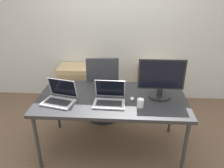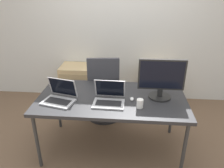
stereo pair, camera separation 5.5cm
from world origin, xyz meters
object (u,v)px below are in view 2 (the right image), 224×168
object	(u,v)px
laptop_left	(60,97)
monitor	(161,79)
laptop_right	(109,98)
mouse	(132,99)
office_chair	(104,96)
cabinet_left	(78,84)
cabinet_right	(155,87)
coffee_cup_white	(140,103)
coffee_cup_brown	(107,88)

from	to	relation	value
laptop_left	monitor	world-z (taller)	monitor
laptop_right	mouse	xyz separation A→B (m)	(0.26, 0.07, -0.03)
office_chair	laptop_right	xyz separation A→B (m)	(0.16, -0.81, 0.41)
cabinet_left	monitor	xyz separation A→B (m)	(1.28, -1.16, 0.65)
cabinet_left	cabinet_right	bearing A→B (deg)	0.00
cabinet_left	cabinet_right	size ratio (longest dim) A/B	1.00
cabinet_left	coffee_cup_white	xyz separation A→B (m)	(1.04, -1.42, 0.47)
cabinet_right	coffee_cup_brown	size ratio (longest dim) A/B	6.24
cabinet_right	coffee_cup_brown	world-z (taller)	coffee_cup_brown
monitor	cabinet_left	bearing A→B (deg)	137.60
mouse	coffee_cup_white	distance (m)	0.18
laptop_right	coffee_cup_white	xyz separation A→B (m)	(0.34, -0.08, -0.00)
cabinet_left	laptop_right	xyz separation A→B (m)	(0.70, -1.34, 0.47)
office_chair	cabinet_left	size ratio (longest dim) A/B	1.58
laptop_right	mouse	bearing A→B (deg)	15.75
laptop_left	laptop_right	xyz separation A→B (m)	(0.56, 0.01, -0.00)
mouse	cabinet_right	bearing A→B (deg)	71.87
office_chair	cabinet_right	world-z (taller)	office_chair
laptop_right	coffee_cup_brown	world-z (taller)	laptop_right
laptop_left	coffee_cup_white	xyz separation A→B (m)	(0.90, -0.07, -0.00)
cabinet_left	cabinet_right	distance (m)	1.37
office_chair	laptop_left	distance (m)	1.00
cabinet_right	coffee_cup_white	world-z (taller)	coffee_cup_white
cabinet_left	coffee_cup_brown	bearing A→B (deg)	-59.24
laptop_left	monitor	bearing A→B (deg)	8.99
monitor	office_chair	bearing A→B (deg)	139.18
monitor	coffee_cup_white	world-z (taller)	monitor
cabinet_left	coffee_cup_brown	distance (m)	1.36
monitor	coffee_cup_white	bearing A→B (deg)	-133.56
office_chair	cabinet_left	distance (m)	0.75
cabinet_right	monitor	bearing A→B (deg)	-94.45
cabinet_right	laptop_left	size ratio (longest dim) A/B	1.72
cabinet_left	mouse	bearing A→B (deg)	-53.00
laptop_left	coffee_cup_brown	bearing A→B (deg)	25.70
office_chair	coffee_cup_white	bearing A→B (deg)	-60.59
cabinet_left	mouse	world-z (taller)	mouse
office_chair	coffee_cup_white	distance (m)	1.10
cabinet_left	laptop_right	size ratio (longest dim) A/B	1.92
office_chair	mouse	world-z (taller)	office_chair
cabinet_right	coffee_cup_white	xyz separation A→B (m)	(-0.33, -1.42, 0.47)
laptop_left	mouse	size ratio (longest dim) A/B	5.63
laptop_right	monitor	bearing A→B (deg)	16.50
mouse	laptop_left	bearing A→B (deg)	-174.32
laptop_left	laptop_right	world-z (taller)	laptop_left
laptop_right	coffee_cup_brown	size ratio (longest dim) A/B	3.25
monitor	laptop_left	bearing A→B (deg)	-171.01
coffee_cup_brown	laptop_left	bearing A→B (deg)	-154.30
office_chair	coffee_cup_white	xyz separation A→B (m)	(0.50, -0.89, 0.41)
cabinet_right	coffee_cup_white	distance (m)	1.53
laptop_left	monitor	size ratio (longest dim) A/B	0.75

